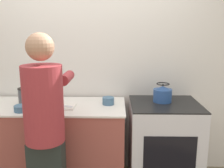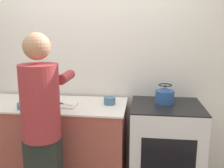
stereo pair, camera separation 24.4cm
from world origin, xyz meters
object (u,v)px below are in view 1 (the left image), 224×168
object	(u,v)px
bowl_prep	(22,108)
kettle	(163,94)
cutting_board	(60,107)
canister_jar	(24,96)
person	(45,125)
oven	(163,145)
knife	(63,106)

from	to	relation	value
bowl_prep	kettle	bearing A→B (deg)	10.35
cutting_board	canister_jar	xyz separation A→B (m)	(-0.41, 0.14, 0.08)
person	bowl_prep	distance (m)	0.47
canister_jar	kettle	bearing A→B (deg)	-0.28
cutting_board	canister_jar	world-z (taller)	canister_jar
kettle	canister_jar	world-z (taller)	kettle
person	canister_jar	bearing A→B (deg)	122.96
oven	cutting_board	size ratio (longest dim) A/B	3.07
kettle	cutting_board	bearing A→B (deg)	-172.56
oven	kettle	distance (m)	0.55
kettle	canister_jar	distance (m)	1.47
cutting_board	knife	distance (m)	0.03
knife	bowl_prep	distance (m)	0.39
knife	bowl_prep	world-z (taller)	bowl_prep
oven	cutting_board	xyz separation A→B (m)	(-1.07, -0.08, 0.45)
person	cutting_board	bearing A→B (deg)	87.36
knife	kettle	size ratio (longest dim) A/B	1.02
knife	canister_jar	distance (m)	0.47
person	knife	bearing A→B (deg)	83.87
person	oven	bearing A→B (deg)	26.20
oven	canister_jar	bearing A→B (deg)	177.43
knife	canister_jar	world-z (taller)	canister_jar
oven	canister_jar	size ratio (longest dim) A/B	5.52
knife	kettle	bearing A→B (deg)	30.37
person	kettle	size ratio (longest dim) A/B	8.35
bowl_prep	canister_jar	distance (m)	0.28
bowl_prep	canister_jar	bearing A→B (deg)	104.99
oven	person	distance (m)	1.30
oven	person	xyz separation A→B (m)	(-1.09, -0.54, 0.44)
kettle	canister_jar	bearing A→B (deg)	179.72
oven	canister_jar	world-z (taller)	canister_jar
cutting_board	canister_jar	size ratio (longest dim) A/B	1.80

